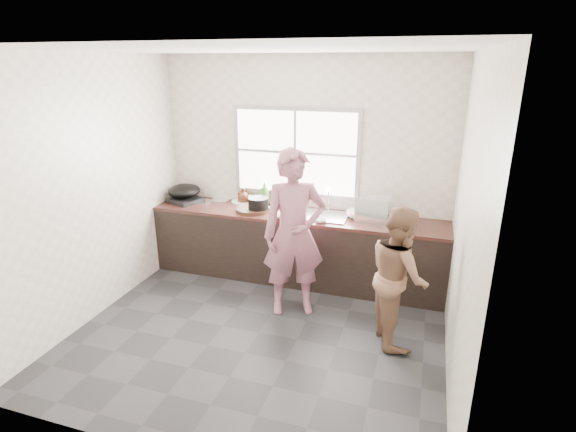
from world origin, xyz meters
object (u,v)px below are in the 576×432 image
(person_side, at_px, (399,276))
(wok, at_px, (184,191))
(bowl_held, at_px, (321,220))
(bottle_brown_short, at_px, (244,196))
(dish_rack, at_px, (373,209))
(plate_food, at_px, (241,202))
(black_pot, at_px, (258,205))
(bottle_brown_tall, at_px, (242,195))
(pot_lid_left, at_px, (202,202))
(cutting_board, at_px, (253,209))
(woman, at_px, (294,239))
(bowl_mince, at_px, (280,215))
(bottle_green, at_px, (265,192))
(glass_jar, at_px, (250,199))
(pot_lid_right, at_px, (220,200))
(burner, at_px, (186,200))
(bowl_crabs, at_px, (358,215))

(person_side, height_order, wok, person_side)
(bowl_held, distance_m, bottle_brown_short, 1.22)
(dish_rack, bearing_deg, plate_food, 178.34)
(black_pot, xyz_separation_m, plate_food, (-0.36, 0.30, -0.08))
(bottle_brown_tall, bearing_deg, pot_lid_left, -164.23)
(cutting_board, height_order, bottle_brown_tall, bottle_brown_tall)
(wok, bearing_deg, bowl_held, -8.34)
(wok, bearing_deg, woman, -24.95)
(bowl_mince, height_order, wok, wok)
(bottle_green, xyz_separation_m, glass_jar, (-0.20, 0.00, -0.11))
(plate_food, relative_size, bottle_brown_short, 1.31)
(bowl_held, xyz_separation_m, plate_food, (-1.18, 0.44, -0.02))
(plate_food, distance_m, dish_rack, 1.76)
(glass_jar, bearing_deg, bottle_brown_tall, 180.00)
(cutting_board, bearing_deg, pot_lid_right, 153.55)
(woman, xyz_separation_m, bottle_brown_tall, (-1.00, 0.98, 0.12))
(bowl_mince, bearing_deg, pot_lid_right, 156.95)
(burner, bearing_deg, glass_jar, 14.30)
(bowl_crabs, xyz_separation_m, glass_jar, (-1.43, 0.17, 0.02))
(bottle_brown_tall, distance_m, pot_lid_left, 0.54)
(bottle_green, bearing_deg, pot_lid_left, -170.04)
(person_side, bearing_deg, wok, 48.71)
(cutting_board, xyz_separation_m, bottle_brown_short, (-0.24, 0.28, 0.07))
(bowl_held, xyz_separation_m, bottle_brown_short, (-1.14, 0.43, 0.07))
(dish_rack, xyz_separation_m, pot_lid_left, (-2.23, 0.05, -0.14))
(bottle_brown_short, height_order, pot_lid_right, bottle_brown_short)
(bowl_held, distance_m, bottle_brown_tall, 1.24)
(pot_lid_right, bearing_deg, bowl_crabs, -5.11)
(woman, relative_size, bowl_mince, 8.39)
(wok, relative_size, dish_rack, 1.11)
(bottle_brown_short, distance_m, pot_lid_right, 0.36)
(bowl_mince, relative_size, bottle_brown_tall, 1.02)
(bottle_brown_tall, bearing_deg, dish_rack, -6.39)
(bowl_held, bearing_deg, cutting_board, 170.52)
(bottle_brown_tall, distance_m, dish_rack, 1.73)
(person_side, xyz_separation_m, pot_lid_right, (-2.43, 1.19, 0.18))
(person_side, relative_size, bottle_green, 4.18)
(person_side, relative_size, plate_food, 5.56)
(bowl_crabs, bearing_deg, bowl_held, -144.09)
(plate_food, relative_size, glass_jar, 2.34)
(pot_lid_left, bearing_deg, dish_rack, -1.24)
(person_side, distance_m, wok, 3.06)
(black_pot, relative_size, glass_jar, 2.40)
(person_side, bearing_deg, pot_lid_right, 42.39)
(person_side, xyz_separation_m, plate_food, (-2.13, 1.19, 0.19))
(cutting_board, distance_m, black_pot, 0.11)
(wok, distance_m, dish_rack, 2.48)
(bottle_green, distance_m, bottle_brown_tall, 0.32)
(bottle_green, height_order, pot_lid_right, bottle_green)
(woman, xyz_separation_m, wok, (-1.76, 0.82, 0.16))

